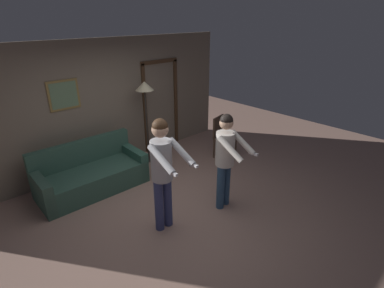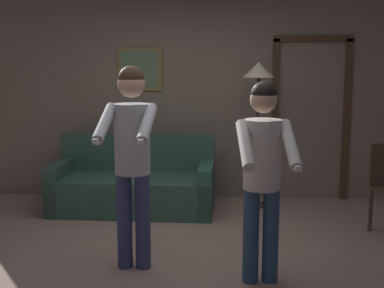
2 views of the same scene
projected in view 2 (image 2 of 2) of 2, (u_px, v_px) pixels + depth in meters
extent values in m
plane|color=tan|center=(171.00, 259.00, 4.83)|extent=(12.00, 12.00, 0.00)
cube|color=gray|center=(187.00, 97.00, 6.87)|extent=(6.40, 0.06, 2.60)
cube|color=olive|center=(140.00, 69.00, 6.80)|extent=(0.56, 0.02, 0.54)
cube|color=slate|center=(140.00, 69.00, 6.79)|extent=(0.48, 0.01, 0.46)
cube|color=#4C331E|center=(275.00, 120.00, 6.80)|extent=(0.08, 0.04, 2.04)
cube|color=#4C331E|center=(346.00, 121.00, 6.76)|extent=(0.08, 0.04, 2.04)
cube|color=#4C331E|center=(313.00, 39.00, 6.62)|extent=(0.98, 0.04, 0.08)
cube|color=#345748|center=(133.00, 194.00, 6.33)|extent=(1.92, 0.90, 0.42)
cube|color=#345748|center=(138.00, 152.00, 6.61)|extent=(1.90, 0.19, 0.45)
cube|color=#355244|center=(61.00, 186.00, 6.39)|extent=(0.18, 0.85, 0.58)
cube|color=#315C4B|center=(206.00, 189.00, 6.25)|extent=(0.18, 0.85, 0.58)
cylinder|color=#332D28|center=(256.00, 204.00, 6.60)|extent=(0.28, 0.28, 0.02)
cylinder|color=#332D28|center=(257.00, 142.00, 6.48)|extent=(0.04, 0.04, 1.55)
cone|color=#F9EAB7|center=(259.00, 70.00, 6.34)|extent=(0.38, 0.38, 0.18)
cylinder|color=#3A4376|center=(125.00, 221.00, 4.60)|extent=(0.13, 0.13, 0.84)
cylinder|color=#3A4376|center=(143.00, 221.00, 4.58)|extent=(0.13, 0.13, 0.84)
cylinder|color=#B2B2B7|center=(132.00, 139.00, 4.47)|extent=(0.30, 0.30, 0.59)
sphere|color=tan|center=(131.00, 84.00, 4.40)|extent=(0.23, 0.23, 0.23)
sphere|color=#382314|center=(131.00, 79.00, 4.40)|extent=(0.22, 0.22, 0.22)
cylinder|color=#B2B2B7|center=(105.00, 123.00, 4.23)|extent=(0.11, 0.52, 0.29)
cube|color=white|center=(97.00, 140.00, 4.01)|extent=(0.04, 0.15, 0.04)
cylinder|color=#B2B2B7|center=(147.00, 123.00, 4.20)|extent=(0.11, 0.52, 0.29)
cube|color=white|center=(142.00, 141.00, 3.98)|extent=(0.04, 0.15, 0.04)
cylinder|color=#315275|center=(251.00, 236.00, 4.29)|extent=(0.13, 0.13, 0.78)
cylinder|color=#315275|center=(271.00, 235.00, 4.30)|extent=(0.13, 0.13, 0.78)
cylinder|color=silver|center=(262.00, 154.00, 4.19)|extent=(0.30, 0.30, 0.55)
sphere|color=tan|center=(264.00, 99.00, 4.12)|extent=(0.21, 0.21, 0.21)
sphere|color=black|center=(264.00, 94.00, 4.12)|extent=(0.20, 0.20, 0.20)
cylinder|color=silver|center=(245.00, 145.00, 3.96)|extent=(0.14, 0.46, 0.34)
cylinder|color=silver|center=(290.00, 144.00, 3.98)|extent=(0.14, 0.46, 0.34)
cube|color=white|center=(296.00, 167.00, 3.80)|extent=(0.06, 0.15, 0.04)
cylinder|color=#4C3828|center=(370.00, 210.00, 5.60)|extent=(0.04, 0.04, 0.45)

